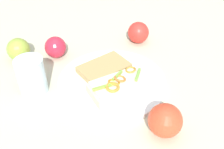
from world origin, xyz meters
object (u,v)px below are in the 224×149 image
(bread_slice_side, at_px, (104,68))
(apple_1, at_px, (165,120))
(apple_0, at_px, (56,47))
(apple_2, at_px, (19,49))
(drinking_glass, at_px, (32,76))
(sandwich, at_px, (121,85))
(apple_3, at_px, (138,33))
(plate, at_px, (112,82))

(bread_slice_side, relative_size, apple_1, 1.79)
(apple_0, xyz_separation_m, apple_1, (-0.41, -0.11, 0.01))
(apple_1, bearing_deg, bread_slice_side, 5.05)
(bread_slice_side, xyz_separation_m, apple_2, (0.20, 0.20, 0.01))
(apple_1, bearing_deg, apple_0, 15.44)
(bread_slice_side, relative_size, drinking_glass, 1.36)
(sandwich, height_order, apple_2, apple_2)
(bread_slice_side, xyz_separation_m, apple_0, (0.16, 0.09, 0.01))
(sandwich, relative_size, apple_0, 2.44)
(apple_2, distance_m, apple_3, 0.40)
(bread_slice_side, distance_m, apple_2, 0.28)
(sandwich, bearing_deg, apple_2, -56.55)
(apple_1, height_order, apple_2, apple_1)
(apple_2, distance_m, drinking_glass, 0.17)
(plate, distance_m, apple_1, 0.21)
(drinking_glass, bearing_deg, apple_3, -78.18)
(apple_0, xyz_separation_m, drinking_glass, (-0.13, 0.11, 0.02))
(bread_slice_side, distance_m, drinking_glass, 0.20)
(plate, xyz_separation_m, apple_2, (0.25, 0.20, 0.03))
(sandwich, distance_m, apple_1, 0.16)
(bread_slice_side, bearing_deg, drinking_glass, -16.28)
(sandwich, relative_size, bread_slice_side, 1.19)
(sandwich, bearing_deg, apple_3, -132.90)
(plate, bearing_deg, drinking_glass, 69.54)
(plate, distance_m, sandwich, 0.05)
(apple_0, height_order, apple_1, apple_1)
(apple_0, xyz_separation_m, apple_2, (0.04, 0.11, 0.00))
(apple_0, relative_size, drinking_glass, 0.66)
(sandwich, xyz_separation_m, apple_1, (-0.16, -0.02, 0.01))
(apple_0, relative_size, apple_2, 0.96)
(apple_1, bearing_deg, drinking_glass, 38.25)
(drinking_glass, bearing_deg, bread_slice_side, -97.43)
(apple_3, distance_m, drinking_glass, 0.40)
(apple_3, bearing_deg, plate, 129.74)
(apple_0, height_order, drinking_glass, drinking_glass)
(apple_2, bearing_deg, plate, -141.27)
(plate, height_order, apple_3, apple_3)
(bread_slice_side, distance_m, apple_1, 0.26)
(apple_0, bearing_deg, sandwich, -160.21)
(sandwich, height_order, apple_3, apple_3)
(sandwich, bearing_deg, apple_0, -70.56)
(bread_slice_side, distance_m, apple_0, 0.18)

